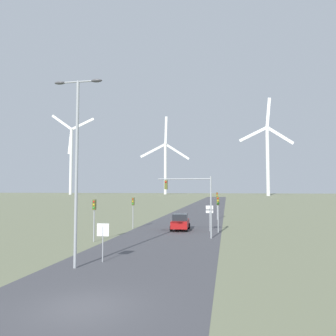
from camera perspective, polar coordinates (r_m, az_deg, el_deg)
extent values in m
plane|color=#757A5B|center=(14.39, -14.53, -22.45)|extent=(600.00, 600.00, 0.00)
cube|color=#47474C|center=(60.83, 4.94, -7.96)|extent=(10.00, 240.00, 0.01)
cylinder|color=#93999E|center=(20.31, -15.66, -0.83)|extent=(0.18, 0.18, 11.21)
cylinder|color=#93999E|center=(21.30, -15.40, 14.28)|extent=(2.39, 0.10, 0.10)
ellipsoid|color=#4C4C51|center=(21.82, -18.31, 13.89)|extent=(0.70, 0.32, 0.20)
ellipsoid|color=#4C4C51|center=(20.83, -12.33, 14.64)|extent=(0.70, 0.32, 0.20)
cylinder|color=#93999E|center=(21.81, -11.29, -12.87)|extent=(0.07, 0.07, 2.27)
cube|color=white|center=(21.67, -11.27, -10.51)|extent=(0.81, 0.01, 0.81)
cube|color=red|center=(21.68, -11.26, -10.51)|extent=(0.76, 0.02, 0.76)
cylinder|color=#93999E|center=(36.62, 7.26, -8.83)|extent=(0.07, 0.07, 2.61)
cube|color=white|center=(36.53, 7.24, -7.14)|extent=(0.81, 0.01, 0.81)
cube|color=red|center=(36.54, 7.25, -7.14)|extent=(0.76, 0.02, 0.76)
cylinder|color=#93999E|center=(29.90, -12.75, -8.92)|extent=(0.11, 0.11, 3.69)
cube|color=#4C511E|center=(29.80, -12.71, -6.25)|extent=(0.28, 0.24, 0.90)
sphere|color=red|center=(29.66, -12.81, -5.74)|extent=(0.16, 0.16, 0.16)
sphere|color=gold|center=(29.68, -12.81, -6.26)|extent=(0.16, 0.16, 0.16)
sphere|color=green|center=(29.69, -12.82, -6.78)|extent=(0.16, 0.16, 0.16)
cylinder|color=#93999E|center=(35.53, 8.72, -8.01)|extent=(0.11, 0.11, 3.81)
cube|color=#4C511E|center=(35.44, 8.70, -5.66)|extent=(0.28, 0.24, 0.90)
sphere|color=red|center=(35.30, 8.69, -5.23)|extent=(0.16, 0.16, 0.16)
sphere|color=gold|center=(35.31, 8.69, -5.67)|extent=(0.16, 0.16, 0.16)
sphere|color=green|center=(35.32, 8.69, -6.11)|extent=(0.16, 0.16, 0.16)
cylinder|color=#93999E|center=(38.84, -6.11, -7.80)|extent=(0.11, 0.11, 3.60)
cube|color=#4C511E|center=(38.76, -6.10, -5.80)|extent=(0.28, 0.24, 0.90)
sphere|color=red|center=(38.62, -6.16, -5.41)|extent=(0.16, 0.16, 0.16)
sphere|color=gold|center=(38.63, -6.16, -5.81)|extent=(0.16, 0.16, 0.16)
sphere|color=green|center=(38.64, -6.16, -6.21)|extent=(0.16, 0.16, 0.16)
cylinder|color=#93999E|center=(50.05, 8.57, -6.55)|extent=(0.11, 0.11, 4.08)
cube|color=#4C511E|center=(49.99, 8.55, -4.72)|extent=(0.28, 0.24, 0.90)
sphere|color=red|center=(49.85, 8.54, -4.42)|extent=(0.16, 0.16, 0.16)
sphere|color=gold|center=(49.86, 8.54, -4.73)|extent=(0.16, 0.16, 0.16)
sphere|color=green|center=(49.86, 8.55, -5.04)|extent=(0.16, 0.16, 0.16)
cylinder|color=#93999E|center=(31.19, 7.48, -6.79)|extent=(0.14, 0.14, 5.83)
cylinder|color=#93999E|center=(31.38, 2.83, -1.92)|extent=(5.05, 0.12, 0.12)
cube|color=#4C511E|center=(31.64, -0.35, -2.94)|extent=(0.28, 0.24, 0.90)
sphere|color=red|center=(31.51, -0.39, -2.45)|extent=(0.18, 0.18, 0.18)
cube|color=maroon|center=(37.27, 2.16, -9.65)|extent=(2.01, 4.19, 0.80)
cube|color=#1E2328|center=(37.05, 2.13, -8.52)|extent=(1.67, 2.18, 0.70)
cylinder|color=black|center=(38.69, 1.20, -10.02)|extent=(0.22, 0.66, 0.66)
cylinder|color=black|center=(38.47, 3.67, -10.05)|extent=(0.22, 0.66, 0.66)
cylinder|color=black|center=(36.20, 0.56, -10.47)|extent=(0.22, 0.66, 0.66)
cylinder|color=black|center=(35.96, 3.20, -10.51)|extent=(0.22, 0.66, 0.66)
cylinder|color=white|center=(258.50, -16.53, 1.05)|extent=(2.20, 2.20, 49.61)
sphere|color=white|center=(261.60, -16.44, 6.48)|extent=(2.60, 2.60, 2.60)
cube|color=white|center=(265.63, -18.04, 7.60)|extent=(15.95, 1.94, 12.03)
cube|color=white|center=(260.43, -16.66, 4.35)|extent=(3.50, 0.81, 18.38)
cube|color=white|center=(259.24, -14.58, 7.46)|extent=(17.34, 2.07, 9.29)
cylinder|color=white|center=(257.31, -0.46, -0.19)|extent=(2.20, 2.20, 39.60)
sphere|color=white|center=(259.22, -0.46, 4.18)|extent=(2.60, 2.60, 2.60)
cube|color=white|center=(259.72, 1.66, 2.84)|extent=(18.50, 6.09, 12.84)
cube|color=white|center=(261.04, -0.38, 6.66)|extent=(2.51, 1.20, 21.51)
cube|color=white|center=(257.65, -2.68, 3.03)|extent=(19.05, 6.26, 11.73)
cylinder|color=white|center=(213.95, 16.97, 1.11)|extent=(2.20, 2.20, 43.05)
sphere|color=white|center=(216.71, 16.87, 6.79)|extent=(2.60, 2.60, 2.60)
cube|color=white|center=(215.62, 19.01, 5.37)|extent=(15.72, 2.98, 12.01)
cube|color=white|center=(218.60, 17.07, 9.30)|extent=(3.57, 1.05, 18.26)
cube|color=white|center=(216.55, 14.53, 5.68)|extent=(17.14, 3.20, 9.17)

